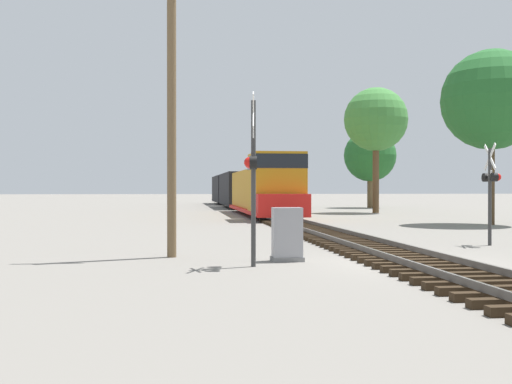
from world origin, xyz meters
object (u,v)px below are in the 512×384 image
object	(u,v)px
tree_mid_background	(376,120)
tree_deep_background	(370,156)
freight_train	(242,190)
relay_cabinet	(287,235)
crossing_signal_far	(491,183)
tree_far_right	(492,100)
crossing_signal_near	(252,167)
utility_pole	(172,92)

from	to	relation	value
tree_mid_background	tree_deep_background	size ratio (longest dim) A/B	1.27
freight_train	relay_cabinet	distance (m)	40.75
tree_mid_background	crossing_signal_far	bearing A→B (deg)	-100.68
tree_far_right	crossing_signal_near	bearing A→B (deg)	-133.91
utility_pole	tree_deep_background	bearing A→B (deg)	64.81
crossing_signal_far	tree_far_right	distance (m)	13.50
relay_cabinet	tree_deep_background	bearing A→B (deg)	69.04
crossing_signal_near	tree_far_right	world-z (taller)	tree_far_right
utility_pole	tree_mid_background	distance (m)	33.44
relay_cabinet	tree_deep_background	distance (m)	46.08
tree_far_right	utility_pole	bearing A→B (deg)	-142.16
freight_train	tree_mid_background	bearing A→B (deg)	-45.61
crossing_signal_near	tree_mid_background	bearing A→B (deg)	163.73
relay_cabinet	freight_train	bearing A→B (deg)	85.68
crossing_signal_far	utility_pole	bearing A→B (deg)	106.57
crossing_signal_far	tree_deep_background	bearing A→B (deg)	-6.93
utility_pole	crossing_signal_near	bearing A→B (deg)	-49.33
relay_cabinet	utility_pole	bearing A→B (deg)	156.40
crossing_signal_far	relay_cabinet	bearing A→B (deg)	119.66
tree_deep_background	crossing_signal_far	bearing A→B (deg)	-102.41
tree_far_right	tree_mid_background	xyz separation A→B (m)	(-1.05, 16.05, 0.72)
utility_pole	tree_far_right	size ratio (longest dim) A/B	0.96
crossing_signal_near	relay_cabinet	size ratio (longest dim) A/B	2.99
freight_train	tree_far_right	distance (m)	28.65
tree_deep_background	relay_cabinet	bearing A→B (deg)	-110.96
tree_deep_background	freight_train	bearing A→B (deg)	-170.65
crossing_signal_near	crossing_signal_far	world-z (taller)	crossing_signal_near
crossing_signal_near	crossing_signal_far	xyz separation A→B (m)	(8.82, 4.48, -0.35)
tree_far_right	tree_deep_background	world-z (taller)	tree_far_right
crossing_signal_far	tree_far_right	bearing A→B (deg)	-23.59
utility_pole	tree_far_right	xyz separation A→B (m)	(17.01, 13.21, 2.04)
crossing_signal_near	relay_cabinet	bearing A→B (deg)	140.60
relay_cabinet	tree_far_right	size ratio (longest dim) A/B	0.15
freight_train	crossing_signal_far	xyz separation A→B (m)	(4.68, -37.14, 0.30)
relay_cabinet	tree_mid_background	size ratio (longest dim) A/B	0.14
crossing_signal_near	tree_far_right	distance (m)	22.02
freight_train	relay_cabinet	world-z (taller)	freight_train
tree_far_right	crossing_signal_far	bearing A→B (deg)	-119.08
crossing_signal_near	utility_pole	distance (m)	3.82
freight_train	relay_cabinet	xyz separation A→B (m)	(-3.07, -40.62, -1.13)
crossing_signal_far	tree_mid_background	xyz separation A→B (m)	(5.12, 27.13, 5.34)
freight_train	crossing_signal_far	bearing A→B (deg)	-82.81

